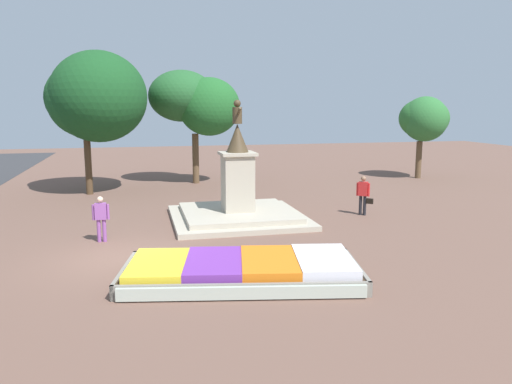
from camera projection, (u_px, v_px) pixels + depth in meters
The scene contains 8 objects.
ground_plane at pixel (123, 258), 15.21m from camera, with size 85.31×85.31×0.00m, color brown.
flower_planter at pixel (244, 270), 13.27m from camera, with size 6.73×4.12×0.60m.
statue_monument at pixel (238, 201), 20.18m from camera, with size 5.28×5.28×4.82m.
pedestrian_with_handbag at pixel (363, 193), 21.03m from camera, with size 0.61×0.53×1.67m.
pedestrian_near_planter at pixel (101, 216), 16.87m from camera, with size 0.57×0.23×1.58m.
park_tree_far_left at pixel (194, 101), 29.08m from camera, with size 5.23×4.48×6.65m.
park_tree_behind_statue at pixel (95, 98), 25.88m from camera, with size 5.25×5.98×7.37m.
park_tree_far_right at pixel (425, 118), 31.34m from camera, with size 3.12×3.24×5.16m.
Camera 1 is at (0.55, -15.19, 4.58)m, focal length 35.00 mm.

